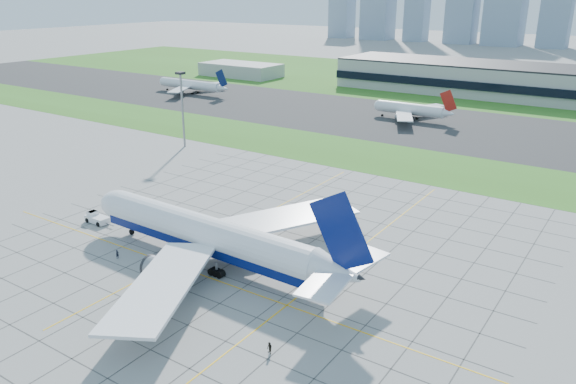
% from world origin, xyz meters
% --- Properties ---
extents(ground, '(1400.00, 1400.00, 0.00)m').
position_xyz_m(ground, '(0.00, 0.00, 0.00)').
color(ground, gray).
rests_on(ground, ground).
extents(grass_median, '(700.00, 35.00, 0.04)m').
position_xyz_m(grass_median, '(0.00, 90.00, 0.02)').
color(grass_median, '#35681D').
rests_on(grass_median, ground).
extents(asphalt_taxiway, '(700.00, 75.00, 0.04)m').
position_xyz_m(asphalt_taxiway, '(0.00, 145.00, 0.03)').
color(asphalt_taxiway, '#383838').
rests_on(asphalt_taxiway, ground).
extents(grass_far, '(700.00, 145.00, 0.04)m').
position_xyz_m(grass_far, '(0.00, 255.00, 0.02)').
color(grass_far, '#35681D').
rests_on(grass_far, ground).
extents(apron_markings, '(120.00, 130.00, 0.03)m').
position_xyz_m(apron_markings, '(0.43, 11.09, 0.02)').
color(apron_markings, '#474744').
rests_on(apron_markings, ground).
extents(service_block, '(50.00, 25.00, 8.00)m').
position_xyz_m(service_block, '(-160.00, 210.00, 4.00)').
color(service_block, '#B7B7B2').
rests_on(service_block, ground).
extents(light_mast, '(2.50, 2.50, 25.60)m').
position_xyz_m(light_mast, '(-70.00, 65.00, 16.18)').
color(light_mast, gray).
rests_on(light_mast, ground).
extents(airliner, '(67.35, 68.23, 21.20)m').
position_xyz_m(airliner, '(-3.96, 3.00, 5.80)').
color(airliner, white).
rests_on(airliner, ground).
extents(pushback_tug, '(8.91, 3.25, 2.47)m').
position_xyz_m(pushback_tug, '(-39.41, 3.70, 1.10)').
color(pushback_tug, white).
rests_on(pushback_tug, ground).
extents(crew_near, '(0.52, 0.71, 1.80)m').
position_xyz_m(crew_near, '(-20.52, -6.11, 0.90)').
color(crew_near, black).
rests_on(crew_near, ground).
extents(crew_far, '(1.14, 1.04, 1.90)m').
position_xyz_m(crew_far, '(23.46, -14.74, 0.95)').
color(crew_far, black).
rests_on(crew_far, ground).
extents(distant_jet_0, '(44.77, 42.66, 14.08)m').
position_xyz_m(distant_jet_0, '(-142.30, 145.66, 4.49)').
color(distant_jet_0, white).
rests_on(distant_jet_0, ground).
extents(distant_jet_1, '(33.48, 42.66, 14.08)m').
position_xyz_m(distant_jet_1, '(-21.14, 149.11, 4.48)').
color(distant_jet_1, white).
rests_on(distant_jet_1, ground).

